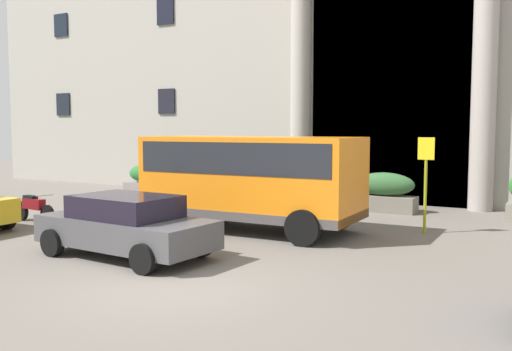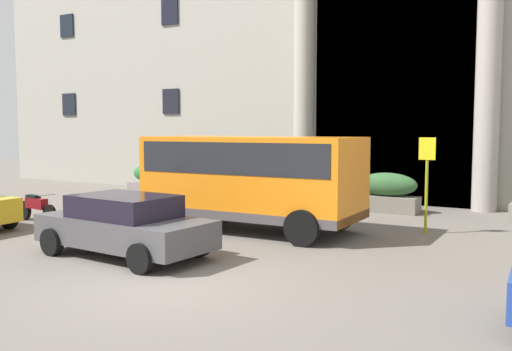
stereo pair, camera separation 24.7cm
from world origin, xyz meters
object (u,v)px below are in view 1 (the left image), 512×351
at_px(bus_stop_sign, 426,174).
at_px(motorcycle_near_kerb, 33,208).
at_px(hedge_planter_east, 252,187).
at_px(parked_sedan_second, 126,225).
at_px(orange_minibus, 252,175).
at_px(hedge_planter_entrance_right, 146,180).
at_px(hedge_planter_far_west, 385,193).

relative_size(bus_stop_sign, motorcycle_near_kerb, 1.31).
distance_m(hedge_planter_east, parked_sedan_second, 9.45).
xyz_separation_m(orange_minibus, hedge_planter_east, (-2.90, 5.08, -0.98)).
relative_size(orange_minibus, hedge_planter_entrance_right, 3.29).
height_order(orange_minibus, hedge_planter_far_west, orange_minibus).
height_order(hedge_planter_east, motorcycle_near_kerb, hedge_planter_east).
distance_m(orange_minibus, hedge_planter_east, 5.93).
height_order(orange_minibus, motorcycle_near_kerb, orange_minibus).
height_order(bus_stop_sign, parked_sedan_second, bus_stop_sign).
xyz_separation_m(orange_minibus, bus_stop_sign, (4.32, 1.96, 0.04)).
xyz_separation_m(parked_sedan_second, motorcycle_near_kerb, (-5.61, 2.03, -0.25)).
distance_m(bus_stop_sign, parked_sedan_second, 8.05).
xyz_separation_m(bus_stop_sign, motorcycle_near_kerb, (-10.77, -4.08, -1.16)).
distance_m(hedge_planter_east, motorcycle_near_kerb, 8.02).
bearing_deg(hedge_planter_east, motorcycle_near_kerb, -116.25).
relative_size(hedge_planter_entrance_right, parked_sedan_second, 0.43).
xyz_separation_m(orange_minibus, motorcycle_near_kerb, (-6.45, -2.12, -1.12)).
xyz_separation_m(orange_minibus, hedge_planter_far_west, (2.20, 5.35, -0.93)).
xyz_separation_m(hedge_planter_entrance_right, parked_sedan_second, (7.47, -9.40, 0.09)).
xyz_separation_m(bus_stop_sign, hedge_planter_east, (-7.22, 3.12, -1.02)).
xyz_separation_m(hedge_planter_entrance_right, hedge_planter_east, (5.41, -0.18, -0.02)).
height_order(hedge_planter_entrance_right, hedge_planter_east, hedge_planter_entrance_right).
bearing_deg(hedge_planter_entrance_right, orange_minibus, -32.29).
height_order(hedge_planter_east, parked_sedan_second, parked_sedan_second).
distance_m(hedge_planter_far_west, parked_sedan_second, 9.97).
distance_m(hedge_planter_far_west, motorcycle_near_kerb, 11.43).
height_order(orange_minibus, bus_stop_sign, orange_minibus).
bearing_deg(bus_stop_sign, hedge_planter_east, 156.64).
bearing_deg(bus_stop_sign, parked_sedan_second, -130.24).
distance_m(orange_minibus, hedge_planter_entrance_right, 9.88).
xyz_separation_m(hedge_planter_far_west, hedge_planter_east, (-5.10, -0.27, -0.05)).
xyz_separation_m(bus_stop_sign, hedge_planter_entrance_right, (-12.63, 3.30, -1.00)).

